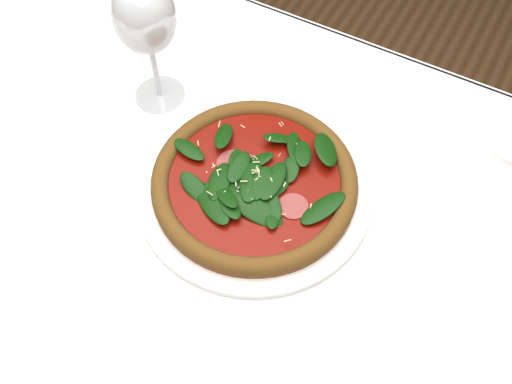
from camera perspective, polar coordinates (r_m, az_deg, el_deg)
The scene contains 5 objects.
ground at distance 1.50m, azimuth -2.53°, elevation -16.10°, with size 6.00×6.00×0.00m, color brown.
dining_table at distance 0.90m, azimuth -4.07°, elevation -3.95°, with size 1.21×0.81×0.75m.
plate at distance 0.81m, azimuth -0.16°, elevation 0.50°, with size 0.34×0.34×0.01m.
pizza at distance 0.80m, azimuth -0.16°, elevation 1.27°, with size 0.31×0.31×0.04m.
wine_glass at distance 0.84m, azimuth -11.06°, elevation 16.61°, with size 0.09×0.09×0.22m.
Camera 1 is at (0.27, -0.35, 1.43)m, focal length 40.00 mm.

